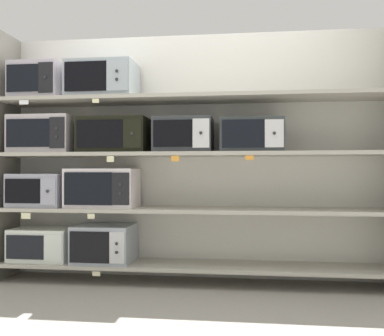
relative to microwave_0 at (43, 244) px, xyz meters
name	(u,v)px	position (x,y,z in m)	size (l,w,h in m)	color
ground	(171,328)	(1.28, -1.00, -0.30)	(7.19, 6.00, 0.02)	gray
back_panel	(195,156)	(1.28, 0.23, 0.76)	(3.39, 0.04, 2.10)	beige
upright_left	(5,155)	(-0.34, 0.00, 0.76)	(0.05, 0.42, 2.10)	#68645B
shelf_0	(192,266)	(1.28, 0.00, -0.15)	(3.19, 0.42, 0.03)	#ADA899
microwave_0	(43,244)	(0.00, 0.00, 0.00)	(0.51, 0.33, 0.27)	silver
microwave_1	(104,243)	(0.54, 0.00, 0.02)	(0.48, 0.41, 0.31)	#97A0AA
price_tag_0	(96,274)	(0.55, -0.21, -0.19)	(0.06, 0.00, 0.03)	beige
shelf_1	(192,210)	(1.28, 0.00, 0.31)	(3.19, 0.42, 0.03)	#ADA899
microwave_2	(40,190)	(-0.02, 0.00, 0.46)	(0.46, 0.38, 0.28)	#999AA9
microwave_3	(103,188)	(0.53, 0.00, 0.48)	(0.57, 0.36, 0.32)	silver
price_tag_1	(26,216)	(-0.04, -0.21, 0.26)	(0.08, 0.00, 0.05)	beige
price_tag_2	(91,216)	(0.51, -0.21, 0.27)	(0.06, 0.00, 0.04)	beige
shelf_2	(192,154)	(1.28, 0.00, 0.76)	(3.19, 0.42, 0.03)	#ADA899
microwave_4	(44,135)	(0.01, 0.00, 0.93)	(0.53, 0.36, 0.32)	#BDB3B6
microwave_5	(114,135)	(0.63, 0.00, 0.92)	(0.57, 0.35, 0.29)	black
microwave_6	(184,135)	(1.22, 0.00, 0.92)	(0.47, 0.37, 0.28)	#313437
microwave_7	(252,136)	(1.77, 0.00, 0.91)	(0.49, 0.39, 0.27)	#2E3434
price_tag_3	(110,159)	(0.66, -0.21, 0.72)	(0.06, 0.00, 0.05)	beige
price_tag_4	(175,159)	(1.18, -0.21, 0.72)	(0.06, 0.00, 0.04)	orange
price_tag_5	(249,158)	(1.75, -0.21, 0.72)	(0.06, 0.00, 0.03)	orange
shelf_3	(192,99)	(1.28, 0.00, 1.22)	(3.19, 0.42, 0.03)	#ADA899
microwave_8	(38,82)	(-0.04, 0.00, 1.39)	(0.42, 0.34, 0.31)	#BAB0BC
microwave_9	(103,81)	(0.53, 0.00, 1.38)	(0.55, 0.38, 0.30)	#99A5AC
price_tag_6	(24,102)	(-0.06, -0.21, 1.18)	(0.08, 0.00, 0.03)	white
price_tag_7	(96,101)	(0.54, -0.21, 1.18)	(0.05, 0.00, 0.03)	beige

